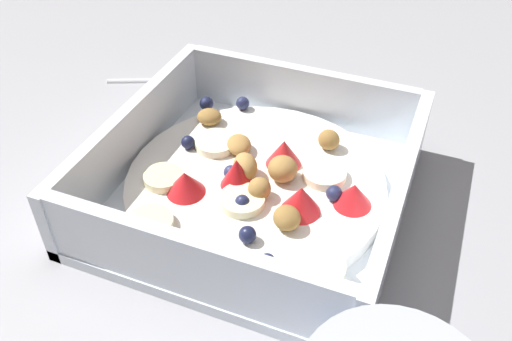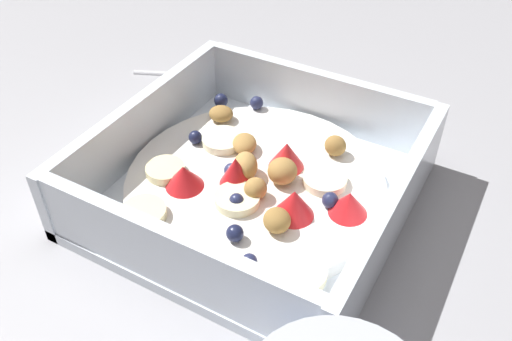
{
  "view_description": "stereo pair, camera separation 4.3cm",
  "coord_description": "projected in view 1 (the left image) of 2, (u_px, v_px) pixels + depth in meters",
  "views": [
    {
      "loc": [
        0.3,
        0.1,
        0.3
      ],
      "look_at": [
        -0.0,
        -0.02,
        0.03
      ],
      "focal_mm": 38.64,
      "sensor_mm": 36.0,
      "label": 1
    },
    {
      "loc": [
        0.28,
        0.14,
        0.3
      ],
      "look_at": [
        -0.0,
        -0.02,
        0.03
      ],
      "focal_mm": 38.64,
      "sensor_mm": 36.0,
      "label": 2
    }
  ],
  "objects": [
    {
      "name": "ground_plane",
      "position": [
        278.0,
        206.0,
        0.44
      ],
      "size": [
        2.4,
        2.4,
        0.0
      ],
      "primitive_type": "plane",
      "color": "#9E9EA3"
    },
    {
      "name": "fruit_bowl",
      "position": [
        256.0,
        182.0,
        0.43
      ],
      "size": [
        0.23,
        0.23,
        0.06
      ],
      "color": "white",
      "rests_on": "ground"
    },
    {
      "name": "spoon",
      "position": [
        223.0,
        77.0,
        0.58
      ],
      "size": [
        0.09,
        0.17,
        0.01
      ],
      "color": "silver",
      "rests_on": "ground"
    }
  ]
}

